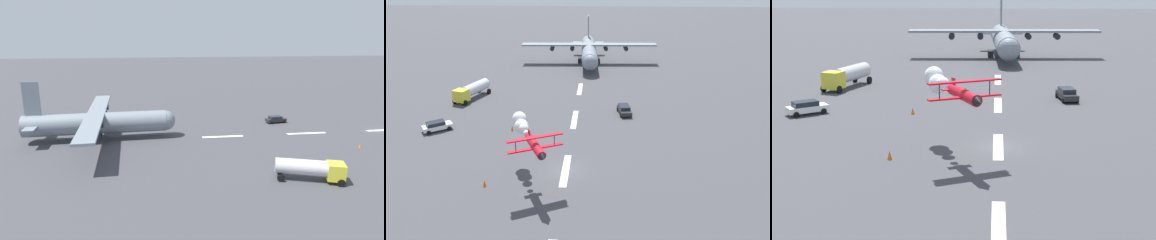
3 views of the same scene
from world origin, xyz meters
The scene contains 6 objects.
runway_stripe_4 centered at (16.96, 0.00, 0.01)m, with size 8.00×0.90×0.01m, color white.
runway_stripe_5 centered at (33.92, 0.00, 0.01)m, with size 8.00×0.90×0.01m, color white.
cargo_transport_plane centered at (56.45, -1.18, 3.35)m, with size 27.44×35.58×11.12m.
fuel_tanker_truck centered at (26.60, 20.68, 1.74)m, with size 9.18×5.34×2.90m.
followme_car_yellow centered at (20.10, -8.51, 0.81)m, with size 4.66×2.55×1.52m.
traffic_cone_far centered at (11.80, 9.48, 0.38)m, with size 0.44×0.44×0.75m, color orange.
Camera 1 is at (47.59, 59.32, 19.18)m, focal length 30.88 mm.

